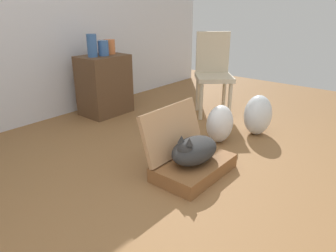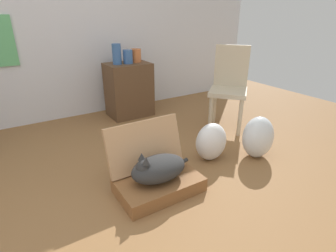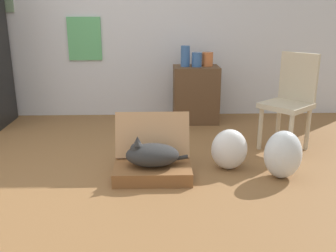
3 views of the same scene
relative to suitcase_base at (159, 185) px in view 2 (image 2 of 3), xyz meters
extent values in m
plane|color=olive|center=(-0.40, -0.16, -0.06)|extent=(7.68, 7.68, 0.00)
cube|color=silver|center=(-0.40, 2.10, 1.24)|extent=(6.40, 0.12, 2.60)
cube|color=brown|center=(0.00, 0.00, 0.00)|extent=(0.64, 0.40, 0.11)
cube|color=tan|center=(0.00, 0.22, 0.25)|extent=(0.64, 0.15, 0.39)
ellipsoid|color=#2D2D2D|center=(0.00, 0.00, 0.15)|extent=(0.44, 0.28, 0.19)
sphere|color=#2D2D2D|center=(-0.12, 0.00, 0.19)|extent=(0.13, 0.13, 0.13)
cone|color=#2D2D2D|center=(-0.12, -0.03, 0.27)|extent=(0.06, 0.06, 0.06)
cone|color=#2D2D2D|center=(-0.12, 0.03, 0.27)|extent=(0.06, 0.06, 0.06)
cylinder|color=#2D2D2D|center=(0.20, 0.04, 0.10)|extent=(0.20, 0.03, 0.07)
ellipsoid|color=white|center=(0.67, 0.18, 0.12)|extent=(0.32, 0.23, 0.36)
ellipsoid|color=silver|center=(1.08, -0.02, 0.15)|extent=(0.31, 0.27, 0.41)
cube|color=brown|center=(0.53, 1.69, 0.29)|extent=(0.55, 0.41, 0.70)
cylinder|color=#38609E|center=(0.39, 1.68, 0.76)|extent=(0.11, 0.11, 0.25)
cylinder|color=#CC6B38|center=(0.67, 1.71, 0.72)|extent=(0.13, 0.13, 0.17)
cylinder|color=#38609E|center=(0.53, 1.66, 0.73)|extent=(0.12, 0.12, 0.17)
cylinder|color=beige|center=(1.07, 0.67, 0.16)|extent=(0.04, 0.04, 0.43)
cylinder|color=beige|center=(1.29, 0.42, 0.16)|extent=(0.04, 0.04, 0.43)
cylinder|color=beige|center=(1.33, 0.89, 0.16)|extent=(0.04, 0.04, 0.43)
cylinder|color=beige|center=(1.54, 0.64, 0.16)|extent=(0.04, 0.04, 0.43)
cube|color=beige|center=(1.31, 0.65, 0.40)|extent=(0.58, 0.58, 0.05)
cube|color=beige|center=(1.45, 0.78, 0.66)|extent=(0.29, 0.32, 0.48)
camera|label=1|loc=(-1.76, -1.20, 1.18)|focal=33.06mm
camera|label=2|loc=(-0.87, -1.51, 1.24)|focal=28.72mm
camera|label=3|loc=(0.03, -2.88, 1.28)|focal=40.18mm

